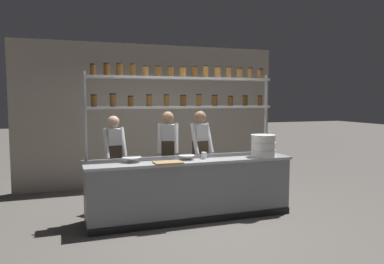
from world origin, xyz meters
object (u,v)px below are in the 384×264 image
object	(u,v)px
chef_center	(168,151)
cutting_board	(168,163)
serving_cup_front	(204,155)
chef_left	(114,156)
container_stack	(263,146)
spice_shelf_unit	(182,93)
prep_bowl_near_left	(132,160)
prep_bowl_center_front	(187,157)
chef_right	(200,152)

from	to	relation	value
chef_center	cutting_board	size ratio (longest dim) A/B	4.06
chef_center	serving_cup_front	distance (m)	0.96
chef_left	container_stack	distance (m)	2.45
spice_shelf_unit	container_stack	bearing A→B (deg)	-24.15
cutting_board	prep_bowl_near_left	distance (m)	0.54
prep_bowl_center_front	serving_cup_front	bearing A→B (deg)	-2.15
chef_center	container_stack	size ratio (longest dim) A/B	4.08
chef_left	cutting_board	xyz separation A→B (m)	(0.61, -1.11, 0.04)
prep_bowl_near_left	serving_cup_front	bearing A→B (deg)	-2.68
spice_shelf_unit	chef_left	xyz separation A→B (m)	(-1.03, 0.49, -1.04)
serving_cup_front	chef_right	bearing A→B (deg)	74.50
container_stack	prep_bowl_center_front	distance (m)	1.26
spice_shelf_unit	prep_bowl_near_left	bearing A→B (deg)	-157.76
chef_right	container_stack	size ratio (longest dim) A/B	4.11
chef_center	chef_right	size ratio (longest dim) A/B	0.99
container_stack	chef_right	bearing A→B (deg)	136.34
chef_right	prep_bowl_near_left	size ratio (longest dim) A/B	5.77
chef_right	container_stack	distance (m)	1.10
container_stack	chef_left	bearing A→B (deg)	155.37
spice_shelf_unit	serving_cup_front	world-z (taller)	spice_shelf_unit
chef_center	serving_cup_front	world-z (taller)	chef_center
spice_shelf_unit	cutting_board	size ratio (longest dim) A/B	7.70
prep_bowl_center_front	chef_center	bearing A→B (deg)	92.71
cutting_board	prep_bowl_center_front	xyz separation A→B (m)	(0.36, 0.22, 0.02)
chef_right	cutting_board	world-z (taller)	chef_right
spice_shelf_unit	cutting_board	world-z (taller)	spice_shelf_unit
prep_bowl_near_left	serving_cup_front	distance (m)	1.11
spice_shelf_unit	cutting_board	bearing A→B (deg)	-123.83
prep_bowl_near_left	cutting_board	bearing A→B (deg)	-28.81
cutting_board	serving_cup_front	world-z (taller)	serving_cup_front
spice_shelf_unit	container_stack	world-z (taller)	spice_shelf_unit
spice_shelf_unit	container_stack	xyz separation A→B (m)	(1.18, -0.53, -0.83)
chef_left	container_stack	xyz separation A→B (m)	(2.22, -1.02, 0.21)
chef_right	prep_bowl_near_left	world-z (taller)	chef_right
container_stack	serving_cup_front	world-z (taller)	container_stack
container_stack	prep_bowl_near_left	distance (m)	2.09
spice_shelf_unit	chef_center	world-z (taller)	spice_shelf_unit
cutting_board	prep_bowl_near_left	world-z (taller)	prep_bowl_near_left
chef_left	prep_bowl_near_left	size ratio (longest dim) A/B	5.52
chef_center	cutting_board	world-z (taller)	chef_center
prep_bowl_center_front	chef_right	bearing A→B (deg)	54.08
spice_shelf_unit	chef_right	world-z (taller)	spice_shelf_unit
container_stack	serving_cup_front	size ratio (longest dim) A/B	3.84
cutting_board	prep_bowl_near_left	size ratio (longest dim) A/B	1.41
container_stack	prep_bowl_center_front	bearing A→B (deg)	174.36
chef_center	container_stack	xyz separation A→B (m)	(1.29, -1.02, 0.17)
chef_center	chef_left	bearing A→B (deg)	-162.07
chef_right	serving_cup_front	world-z (taller)	chef_right
cutting_board	serving_cup_front	xyz separation A→B (m)	(0.64, 0.21, 0.04)
container_stack	serving_cup_front	bearing A→B (deg)	173.36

